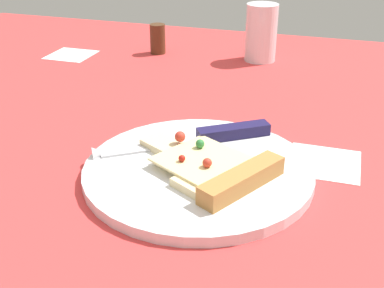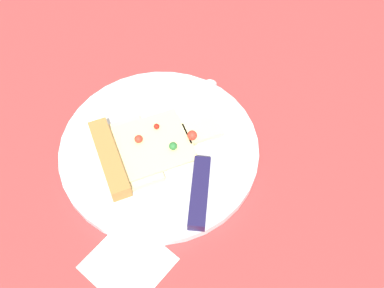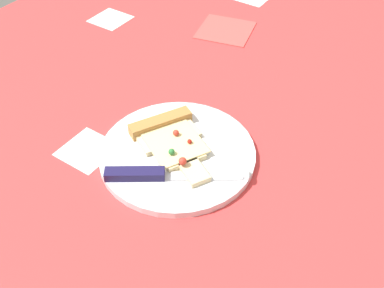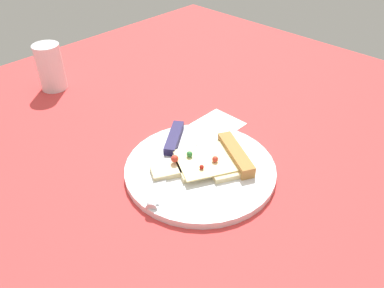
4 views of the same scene
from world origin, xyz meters
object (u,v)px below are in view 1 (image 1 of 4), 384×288
(pepper_shaker, at_px, (158,39))
(pizza_slice, at_px, (213,168))
(knife, at_px, (201,137))
(plate, at_px, (198,171))
(drinking_glass, at_px, (261,33))

(pepper_shaker, bearing_deg, pizza_slice, 28.09)
(pizza_slice, xyz_separation_m, knife, (-0.08, -0.04, -0.00))
(plate, bearing_deg, drinking_glass, -178.04)
(knife, height_order, drinking_glass, drinking_glass)
(pizza_slice, bearing_deg, drinking_glass, 32.87)
(plate, xyz_separation_m, knife, (-0.07, -0.02, 0.01))
(plate, xyz_separation_m, pepper_shaker, (-0.47, -0.24, 0.02))
(plate, bearing_deg, pepper_shaker, -153.45)
(plate, distance_m, pizza_slice, 0.03)
(knife, bearing_deg, pizza_slice, 171.61)
(pepper_shaker, bearing_deg, knife, 28.44)
(plate, distance_m, knife, 0.07)
(plate, xyz_separation_m, pizza_slice, (0.01, 0.02, 0.01))
(pizza_slice, bearing_deg, pepper_shaker, 56.49)
(knife, xyz_separation_m, drinking_glass, (-0.42, -0.00, 0.04))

